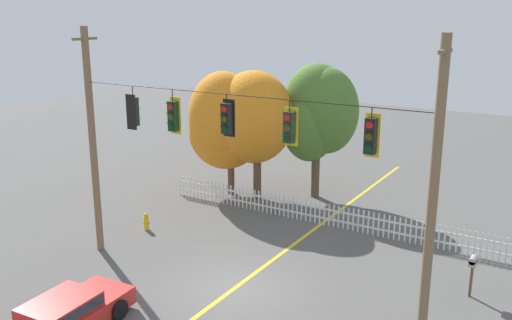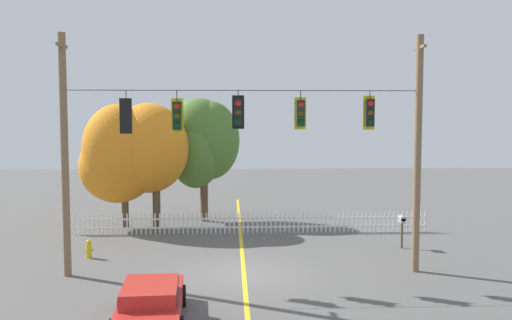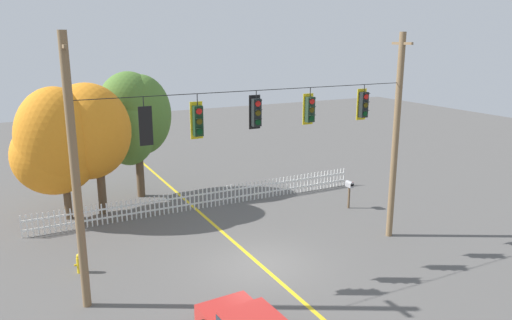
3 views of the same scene
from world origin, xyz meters
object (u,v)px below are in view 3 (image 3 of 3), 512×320
at_px(traffic_signal_northbound_secondary, 198,121).
at_px(roadside_mailbox, 349,186).
at_px(traffic_signal_eastbound_side, 310,109).
at_px(fire_hydrant, 80,263).
at_px(traffic_signal_westbound_side, 363,105).
at_px(traffic_signal_southbound_primary, 145,125).
at_px(autumn_maple_near_fence, 56,146).
at_px(autumn_maple_mid, 90,131).
at_px(traffic_signal_northbound_primary, 256,112).
at_px(autumn_oak_far_east, 133,117).

distance_m(traffic_signal_northbound_secondary, roadside_mailbox, 10.96).
relative_size(traffic_signal_eastbound_side, roadside_mailbox, 0.97).
bearing_deg(fire_hydrant, traffic_signal_westbound_side, -13.12).
bearing_deg(fire_hydrant, traffic_signal_eastbound_side, -16.90).
distance_m(traffic_signal_southbound_primary, traffic_signal_westbound_side, 8.66).
xyz_separation_m(autumn_maple_near_fence, roadside_mailbox, (13.03, -4.73, -2.45)).
bearing_deg(autumn_maple_mid, traffic_signal_southbound_primary, -87.51).
height_order(traffic_signal_southbound_primary, traffic_signal_eastbound_side, same).
height_order(traffic_signal_northbound_primary, autumn_maple_near_fence, traffic_signal_northbound_primary).
relative_size(autumn_maple_mid, fire_hydrant, 8.49).
distance_m(autumn_maple_near_fence, autumn_maple_mid, 1.71).
xyz_separation_m(traffic_signal_southbound_primary, traffic_signal_northbound_secondary, (1.77, 0.02, 0.00)).
relative_size(traffic_signal_northbound_primary, traffic_signal_eastbound_side, 0.99).
relative_size(traffic_signal_northbound_primary, autumn_maple_near_fence, 0.22).
xyz_separation_m(traffic_signal_eastbound_side, fire_hydrant, (-8.21, 2.49, -5.44)).
bearing_deg(autumn_maple_near_fence, roadside_mailbox, -19.95).
relative_size(traffic_signal_southbound_primary, traffic_signal_northbound_primary, 1.12).
distance_m(traffic_signal_northbound_secondary, traffic_signal_westbound_side, 6.88).
bearing_deg(autumn_oak_far_east, roadside_mailbox, -38.14).
xyz_separation_m(traffic_signal_eastbound_side, autumn_maple_mid, (-6.54, 8.76, -1.73)).
bearing_deg(traffic_signal_eastbound_side, autumn_maple_mid, 126.75).
relative_size(traffic_signal_northbound_secondary, fire_hydrant, 2.03).
distance_m(traffic_signal_northbound_primary, traffic_signal_eastbound_side, 2.22).
height_order(autumn_oak_far_east, roadside_mailbox, autumn_oak_far_east).
xyz_separation_m(traffic_signal_southbound_primary, autumn_maple_near_fence, (-1.98, 8.39, -2.11)).
bearing_deg(roadside_mailbox, traffic_signal_westbound_side, -123.35).
distance_m(autumn_oak_far_east, roadside_mailbox, 11.77).
xyz_separation_m(traffic_signal_westbound_side, roadside_mailbox, (2.39, 3.64, -4.67)).
height_order(autumn_maple_near_fence, autumn_maple_mid, autumn_maple_mid).
relative_size(traffic_signal_eastbound_side, autumn_maple_near_fence, 0.22).
distance_m(traffic_signal_southbound_primary, autumn_maple_mid, 8.94).
xyz_separation_m(traffic_signal_northbound_secondary, traffic_signal_westbound_side, (6.88, -0.00, 0.11)).
bearing_deg(traffic_signal_southbound_primary, fire_hydrant, 129.16).
height_order(traffic_signal_westbound_side, autumn_maple_near_fence, traffic_signal_westbound_side).
bearing_deg(autumn_oak_far_east, traffic_signal_northbound_primary, -80.33).
xyz_separation_m(traffic_signal_southbound_primary, traffic_signal_eastbound_side, (6.16, 0.02, 0.09)).
relative_size(traffic_signal_northbound_primary, traffic_signal_westbound_side, 0.98).
relative_size(autumn_maple_near_fence, autumn_oak_far_east, 0.94).
bearing_deg(traffic_signal_northbound_primary, traffic_signal_eastbound_side, -0.01).
relative_size(traffic_signal_northbound_secondary, autumn_maple_mid, 0.24).
xyz_separation_m(traffic_signal_southbound_primary, traffic_signal_northbound_primary, (3.94, 0.02, 0.13)).
relative_size(traffic_signal_westbound_side, fire_hydrant, 1.87).
xyz_separation_m(traffic_signal_southbound_primary, fire_hydrant, (-2.05, 2.51, -5.35)).
bearing_deg(autumn_maple_near_fence, fire_hydrant, -90.66).
xyz_separation_m(traffic_signal_northbound_secondary, fire_hydrant, (-3.82, 2.49, -5.35)).
distance_m(traffic_signal_eastbound_side, fire_hydrant, 10.16).
relative_size(traffic_signal_northbound_primary, autumn_maple_mid, 0.21).
distance_m(traffic_signal_southbound_primary, fire_hydrant, 6.25).
bearing_deg(traffic_signal_northbound_primary, autumn_oak_far_east, 99.67).
bearing_deg(traffic_signal_southbound_primary, traffic_signal_northbound_secondary, 0.65).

